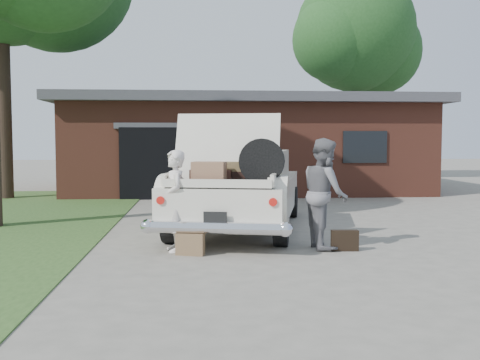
{
  "coord_description": "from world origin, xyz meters",
  "views": [
    {
      "loc": [
        -0.77,
        -9.26,
        1.79
      ],
      "look_at": [
        0.0,
        0.6,
        1.1
      ],
      "focal_mm": 42.0,
      "sensor_mm": 36.0,
      "label": 1
    }
  ],
  "objects": [
    {
      "name": "house",
      "position": [
        0.98,
        11.47,
        1.67
      ],
      "size": [
        12.8,
        7.8,
        3.3
      ],
      "color": "brown",
      "rests_on": "ground"
    },
    {
      "name": "ground",
      "position": [
        0.0,
        0.0,
        0.0
      ],
      "size": [
        90.0,
        90.0,
        0.0
      ],
      "primitive_type": "plane",
      "color": "gray",
      "rests_on": "ground"
    },
    {
      "name": "suitcase_left",
      "position": [
        -0.87,
        -0.54,
        0.17
      ],
      "size": [
        0.47,
        0.27,
        0.35
      ],
      "primitive_type": "cube",
      "rotation": [
        0.0,
        0.0,
        -0.3
      ],
      "color": "olive",
      "rests_on": "ground"
    },
    {
      "name": "woman_left",
      "position": [
        -1.13,
        -0.19,
        0.82
      ],
      "size": [
        0.52,
        0.67,
        1.64
      ],
      "primitive_type": "imported",
      "rotation": [
        0.0,
        0.0,
        -1.35
      ],
      "color": "silver",
      "rests_on": "ground"
    },
    {
      "name": "sedan",
      "position": [
        0.12,
        2.08,
        0.82
      ],
      "size": [
        3.32,
        5.94,
        2.27
      ],
      "rotation": [
        0.0,
        0.0,
        -0.22
      ],
      "color": "silver",
      "rests_on": "ground"
    },
    {
      "name": "woman_right",
      "position": [
        1.37,
        -0.08,
        0.92
      ],
      "size": [
        0.76,
        0.94,
        1.84
      ],
      "primitive_type": "imported",
      "rotation": [
        0.0,
        0.0,
        1.64
      ],
      "color": "slate",
      "rests_on": "ground"
    },
    {
      "name": "suitcase_right",
      "position": [
        1.64,
        -0.37,
        0.17
      ],
      "size": [
        0.45,
        0.16,
        0.34
      ],
      "primitive_type": "cube",
      "rotation": [
        0.0,
        0.0,
        -0.06
      ],
      "color": "black",
      "rests_on": "ground"
    },
    {
      "name": "tree_right",
      "position": [
        6.68,
        16.62,
        6.55
      ],
      "size": [
        6.37,
        5.54,
        9.62
      ],
      "color": "#38281E",
      "rests_on": "ground"
    }
  ]
}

